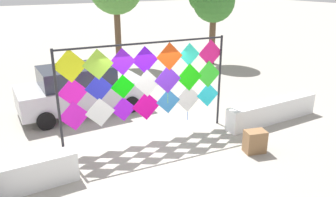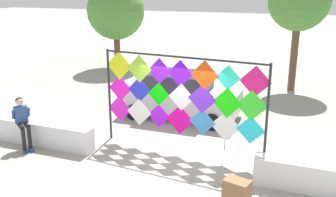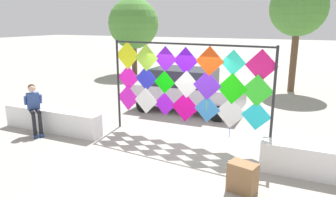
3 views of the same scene
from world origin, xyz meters
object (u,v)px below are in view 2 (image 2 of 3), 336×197
(tree_far_right, at_px, (115,11))
(parked_car, at_px, (179,95))
(kite_display_rack, at_px, (181,94))
(seated_vendor, at_px, (22,119))
(cardboard_box_small, at_px, (237,193))

(tree_far_right, bearing_deg, parked_car, -47.56)
(kite_display_rack, relative_size, seated_vendor, 3.17)
(parked_car, bearing_deg, tree_far_right, 132.44)
(kite_display_rack, bearing_deg, parked_car, 110.01)
(kite_display_rack, height_order, seated_vendor, kite_display_rack)
(seated_vendor, relative_size, tree_far_right, 0.32)
(seated_vendor, relative_size, parked_car, 0.37)
(parked_car, bearing_deg, seated_vendor, -127.05)
(cardboard_box_small, bearing_deg, parked_car, 121.33)
(parked_car, relative_size, cardboard_box_small, 6.85)
(kite_display_rack, xyz_separation_m, tree_far_right, (-7.48, 9.99, 1.55))
(parked_car, bearing_deg, kite_display_rack, -69.99)
(kite_display_rack, height_order, parked_car, kite_display_rack)
(parked_car, distance_m, cardboard_box_small, 6.18)
(kite_display_rack, height_order, cardboard_box_small, kite_display_rack)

